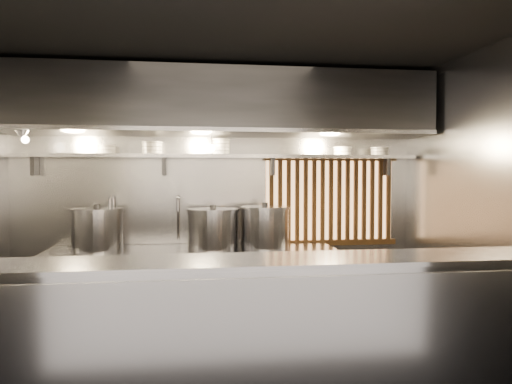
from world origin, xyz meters
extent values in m
plane|color=black|center=(0.00, 0.00, 0.00)|extent=(4.50, 4.50, 0.00)
plane|color=black|center=(0.00, 0.00, 2.80)|extent=(4.50, 4.50, 0.00)
plane|color=gray|center=(0.00, 1.50, 1.40)|extent=(4.50, 0.00, 4.50)
plane|color=gray|center=(2.25, 0.00, 1.40)|extent=(0.00, 3.00, 3.00)
cube|color=#A1A1A6|center=(0.00, -0.95, 0.55)|extent=(4.50, 0.50, 1.10)
cube|color=#939399|center=(0.00, -1.21, 0.55)|extent=(4.50, 0.02, 1.01)
cube|color=#A1A1A6|center=(0.00, -0.95, 1.11)|extent=(4.50, 0.56, 0.03)
cube|color=#A1A1A6|center=(-0.30, 1.13, 0.45)|extent=(3.00, 0.70, 0.90)
cube|color=#A1A1A6|center=(0.00, 1.32, 1.88)|extent=(4.40, 0.34, 0.04)
cube|color=#2D2D30|center=(0.00, 1.10, 2.42)|extent=(4.40, 0.80, 0.65)
cube|color=#A1A1A6|center=(0.00, 0.70, 2.12)|extent=(4.40, 0.03, 0.04)
cube|color=#FFBB72|center=(1.30, 1.48, 1.38)|extent=(1.50, 0.02, 0.92)
cube|color=brown|center=(1.30, 1.43, 1.87)|extent=(1.56, 0.06, 0.06)
cube|color=brown|center=(1.30, 1.43, 0.89)|extent=(1.56, 0.06, 0.06)
cube|color=brown|center=(0.60, 1.43, 1.38)|extent=(0.04, 0.04, 0.92)
cube|color=brown|center=(0.70, 1.43, 1.38)|extent=(0.04, 0.04, 0.92)
cube|color=brown|center=(0.80, 1.43, 1.38)|extent=(0.04, 0.04, 0.92)
cube|color=brown|center=(0.90, 1.43, 1.38)|extent=(0.04, 0.04, 0.92)
cube|color=brown|center=(1.00, 1.43, 1.38)|extent=(0.04, 0.04, 0.92)
cube|color=brown|center=(1.10, 1.43, 1.38)|extent=(0.04, 0.04, 0.92)
cube|color=brown|center=(1.20, 1.43, 1.38)|extent=(0.04, 0.04, 0.92)
cube|color=brown|center=(1.30, 1.43, 1.38)|extent=(0.04, 0.04, 0.92)
cube|color=brown|center=(1.40, 1.43, 1.38)|extent=(0.04, 0.04, 0.92)
cube|color=brown|center=(1.50, 1.43, 1.38)|extent=(0.04, 0.04, 0.92)
cube|color=brown|center=(1.60, 1.43, 1.38)|extent=(0.04, 0.04, 0.92)
cube|color=brown|center=(1.70, 1.43, 1.38)|extent=(0.04, 0.04, 0.92)
cube|color=brown|center=(1.80, 1.43, 1.38)|extent=(0.04, 0.04, 0.92)
cube|color=brown|center=(1.90, 1.43, 1.38)|extent=(0.04, 0.04, 0.92)
cube|color=brown|center=(2.00, 1.43, 1.38)|extent=(0.04, 0.04, 0.92)
cylinder|color=silver|center=(-1.15, 1.45, 1.19)|extent=(0.03, 0.03, 0.48)
sphere|color=silver|center=(-1.15, 1.45, 1.43)|extent=(0.04, 0.04, 0.04)
cylinder|color=silver|center=(-1.15, 1.32, 1.43)|extent=(0.03, 0.26, 0.03)
sphere|color=silver|center=(-1.15, 1.19, 1.43)|extent=(0.04, 0.04, 0.04)
cylinder|color=silver|center=(-1.15, 1.19, 1.36)|extent=(0.03, 0.03, 0.14)
cylinder|color=silver|center=(-0.45, 1.45, 1.19)|extent=(0.03, 0.03, 0.48)
sphere|color=silver|center=(-0.45, 1.45, 1.43)|extent=(0.04, 0.04, 0.04)
cylinder|color=silver|center=(-0.45, 1.32, 1.43)|extent=(0.03, 0.26, 0.03)
sphere|color=silver|center=(-0.45, 1.19, 1.43)|extent=(0.04, 0.04, 0.04)
cylinder|color=silver|center=(-0.45, 1.19, 1.36)|extent=(0.03, 0.03, 0.14)
cone|color=#A1A1A6|center=(-1.90, 0.85, 2.07)|extent=(0.25, 0.27, 0.20)
sphere|color=#FFE0B2|center=(-1.87, 0.83, 2.01)|extent=(0.07, 0.07, 0.07)
cylinder|color=#2D2D30|center=(-1.90, 0.95, 2.15)|extent=(0.02, 0.22, 0.02)
cylinder|color=#2D2D30|center=(-0.10, 1.20, 2.04)|extent=(0.01, 0.01, 0.12)
sphere|color=#FFE0B2|center=(-0.10, 1.20, 1.96)|extent=(0.09, 0.09, 0.09)
cylinder|color=#A1A1A6|center=(-1.27, 1.12, 1.10)|extent=(0.61, 0.61, 0.40)
cylinder|color=#A1A1A6|center=(-1.27, 1.12, 1.32)|extent=(0.65, 0.65, 0.03)
cylinder|color=#2D2D30|center=(-1.27, 1.12, 1.35)|extent=(0.06, 0.06, 0.04)
cylinder|color=#A1A1A6|center=(-0.08, 1.10, 1.09)|extent=(0.64, 0.64, 0.39)
cylinder|color=#A1A1A6|center=(-0.08, 1.10, 1.30)|extent=(0.68, 0.68, 0.03)
cylinder|color=#2D2D30|center=(-0.08, 1.10, 1.34)|extent=(0.06, 0.06, 0.04)
cylinder|color=#A1A1A6|center=(0.47, 1.09, 1.11)|extent=(0.61, 0.61, 0.41)
cylinder|color=#A1A1A6|center=(0.47, 1.09, 1.33)|extent=(0.64, 0.64, 0.03)
cylinder|color=#2D2D30|center=(0.47, 1.09, 1.36)|extent=(0.06, 0.06, 0.04)
cylinder|color=silver|center=(-1.20, 1.32, 1.92)|extent=(0.19, 0.19, 0.03)
cylinder|color=silver|center=(-1.20, 1.32, 1.96)|extent=(0.19, 0.19, 0.03)
cylinder|color=silver|center=(-1.20, 1.32, 1.99)|extent=(0.20, 0.20, 0.01)
cylinder|color=silver|center=(-0.72, 1.32, 1.92)|extent=(0.22, 0.22, 0.03)
cylinder|color=silver|center=(-0.72, 1.32, 1.96)|extent=(0.22, 0.22, 0.03)
cylinder|color=silver|center=(-0.72, 1.32, 2.00)|extent=(0.22, 0.22, 0.03)
cylinder|color=silver|center=(-0.72, 1.32, 2.02)|extent=(0.23, 0.23, 0.01)
cylinder|color=silver|center=(0.02, 1.32, 1.92)|extent=(0.18, 0.18, 0.03)
cylinder|color=silver|center=(0.02, 1.32, 1.96)|extent=(0.18, 0.18, 0.03)
cylinder|color=silver|center=(0.02, 1.32, 2.00)|extent=(0.18, 0.18, 0.03)
cylinder|color=silver|center=(0.02, 1.32, 2.03)|extent=(0.18, 0.18, 0.03)
cylinder|color=silver|center=(0.02, 1.32, 2.06)|extent=(0.20, 0.20, 0.01)
cylinder|color=silver|center=(1.40, 1.32, 1.92)|extent=(0.20, 0.20, 0.03)
cylinder|color=silver|center=(1.40, 1.32, 1.96)|extent=(0.20, 0.20, 0.03)
cylinder|color=silver|center=(1.40, 1.32, 1.99)|extent=(0.21, 0.21, 0.01)
cylinder|color=silver|center=(1.84, 1.32, 1.92)|extent=(0.20, 0.20, 0.03)
cylinder|color=silver|center=(1.84, 1.32, 1.96)|extent=(0.20, 0.20, 0.03)
cylinder|color=silver|center=(1.84, 1.32, 1.99)|extent=(0.22, 0.22, 0.01)
camera|label=1|loc=(-0.38, -4.16, 1.68)|focal=35.00mm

